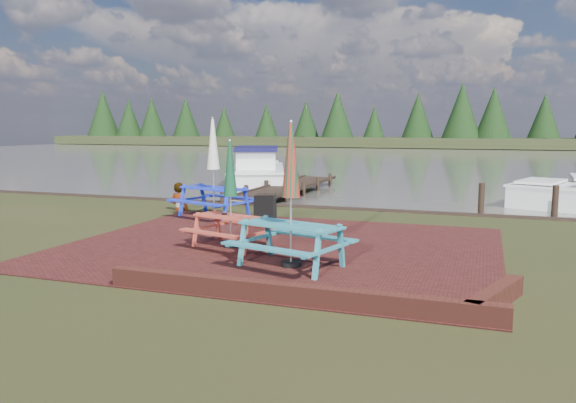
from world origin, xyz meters
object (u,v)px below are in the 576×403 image
Objects in this scene: picnic_table_blue at (214,183)px; chalkboard at (265,209)px; person at (179,183)px; picnic_table_teal at (291,217)px; picnic_table_red at (231,211)px; boat_jetty at (257,173)px; jetty at (287,187)px.

picnic_table_blue is 2.07m from chalkboard.
chalkboard is 3.81m from person.
chalkboard is (-2.09, 3.95, -0.51)m from picnic_table_teal.
picnic_table_teal is 1.55× the size of person.
picnic_table_blue reaches higher than chalkboard.
person is (-5.54, 5.49, -0.07)m from picnic_table_teal.
picnic_table_teal is 2.09m from picnic_table_red.
boat_jetty is (-5.01, 13.50, -0.39)m from picnic_table_red.
boat_jetty is at bearing 82.03° from chalkboard.
chalkboard is 0.09× the size of jetty.
picnic_table_red reaches higher than jetty.
boat_jetty is at bearing 131.15° from picnic_table_teal.
picnic_table_blue reaches higher than jetty.
picnic_table_teal is 0.29× the size of jetty.
boat_jetty is at bearing 127.56° from picnic_table_red.
boat_jetty is (-2.81, 9.96, -0.57)m from picnic_table_blue.
boat_jetty reaches higher than chalkboard.
picnic_table_red is at bearing 163.25° from picnic_table_teal.
jetty is at bearing 120.58° from picnic_table_red.
picnic_table_blue is 0.38× the size of boat_jetty.
picnic_table_red is (-1.74, 1.14, -0.13)m from picnic_table_teal.
person is (-3.46, 1.54, 0.43)m from chalkboard.
person is (-3.80, 4.35, 0.06)m from picnic_table_red.
person is at bearing 124.43° from chalkboard.
picnic_table_blue is at bearing 157.51° from person.
chalkboard is (-0.34, 2.81, -0.38)m from picnic_table_red.
picnic_table_teal is 6.12m from picnic_table_blue.
chalkboard is at bearing -2.73° from picnic_table_blue.
picnic_table_teal is 7.80m from person.
picnic_table_red is 2.80× the size of chalkboard.
picnic_table_red reaches higher than chalkboard.
picnic_table_blue reaches higher than picnic_table_red.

